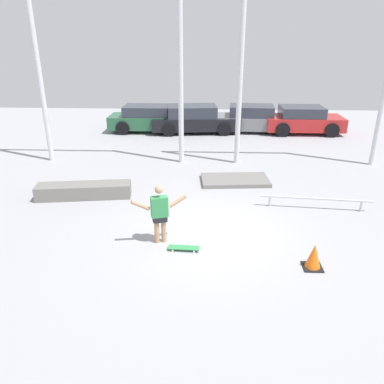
# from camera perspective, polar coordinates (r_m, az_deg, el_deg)

# --- Properties ---
(ground_plane) EXTENTS (36.00, 36.00, 0.00)m
(ground_plane) POSITION_cam_1_polar(r_m,az_deg,el_deg) (9.70, 2.49, -6.64)
(ground_plane) COLOR #9E9EA3
(skateboarder) EXTENTS (1.32, 0.50, 1.50)m
(skateboarder) POSITION_cam_1_polar(r_m,az_deg,el_deg) (9.06, -4.96, -3.04)
(skateboarder) COLOR tan
(skateboarder) RESTS_ON ground_plane
(skateboard) EXTENTS (0.76, 0.28, 0.08)m
(skateboard) POSITION_cam_1_polar(r_m,az_deg,el_deg) (9.04, -1.26, -8.49)
(skateboard) COLOR #338C4C
(skateboard) RESTS_ON ground_plane
(grind_box) EXTENTS (2.99, 1.07, 0.45)m
(grind_box) POSITION_cam_1_polar(r_m,az_deg,el_deg) (12.31, -16.13, 0.20)
(grind_box) COLOR slate
(grind_box) RESTS_ON ground_plane
(manual_pad) EXTENTS (2.43, 1.46, 0.13)m
(manual_pad) POSITION_cam_1_polar(r_m,az_deg,el_deg) (13.22, 6.56, 1.81)
(manual_pad) COLOR slate
(manual_pad) RESTS_ON ground_plane
(grind_rail) EXTENTS (3.19, 0.36, 0.36)m
(grind_rail) POSITION_cam_1_polar(r_m,az_deg,el_deg) (11.59, 18.28, -1.12)
(grind_rail) COLOR #B7BABF
(grind_rail) RESTS_ON ground_plane
(canopy_support_left) EXTENTS (5.57, 0.20, 6.86)m
(canopy_support_left) POSITION_cam_1_polar(r_m,az_deg,el_deg) (15.02, -12.71, 19.71)
(canopy_support_left) COLOR silver
(canopy_support_left) RESTS_ON ground_plane
(canopy_support_right) EXTENTS (5.57, 0.20, 6.86)m
(canopy_support_right) POSITION_cam_1_polar(r_m,az_deg,el_deg) (15.04, 18.37, 19.16)
(canopy_support_right) COLOR silver
(canopy_support_right) RESTS_ON ground_plane
(parked_car_green) EXTENTS (4.29, 1.92, 1.36)m
(parked_car_green) POSITION_cam_1_polar(r_m,az_deg,el_deg) (20.43, -6.49, 11.02)
(parked_car_green) COLOR #28603D
(parked_car_green) RESTS_ON ground_plane
(parked_car_black) EXTENTS (4.71, 2.24, 1.40)m
(parked_car_black) POSITION_cam_1_polar(r_m,az_deg,el_deg) (20.09, 0.39, 11.00)
(parked_car_black) COLOR black
(parked_car_black) RESTS_ON ground_plane
(parked_car_grey) EXTENTS (4.24, 2.09, 1.38)m
(parked_car_grey) POSITION_cam_1_polar(r_m,az_deg,el_deg) (20.52, 9.31, 10.91)
(parked_car_grey) COLOR slate
(parked_car_grey) RESTS_ON ground_plane
(parked_car_red) EXTENTS (3.97, 2.03, 1.38)m
(parked_car_red) POSITION_cam_1_polar(r_m,az_deg,el_deg) (20.79, 16.55, 10.47)
(parked_car_red) COLOR red
(parked_car_red) RESTS_ON ground_plane
(traffic_cone) EXTENTS (0.42, 0.42, 0.58)m
(traffic_cone) POSITION_cam_1_polar(r_m,az_deg,el_deg) (8.73, 18.06, -9.33)
(traffic_cone) COLOR black
(traffic_cone) RESTS_ON ground_plane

